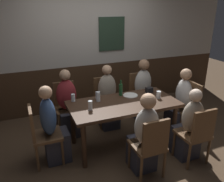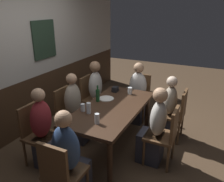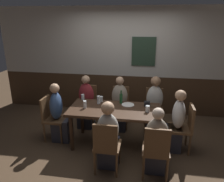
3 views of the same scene
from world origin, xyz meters
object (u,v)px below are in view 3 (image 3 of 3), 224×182
Objects in this scene: chair_right_near at (156,149)px; tumbler_water at (101,99)px; person_head_west at (59,117)px; person_mid_far at (119,108)px; chair_mid_far at (120,104)px; chair_left_far at (88,102)px; dining_table at (115,113)px; person_head_east at (175,125)px; pint_glass_amber at (83,97)px; chair_head_east at (184,126)px; beer_glass_half at (99,100)px; plate_white_large at (128,105)px; chair_right_far at (154,106)px; chair_mid_near at (107,145)px; person_left_far at (86,105)px; beer_bottle_green at (121,98)px; person_mid_near at (108,140)px; pint_glass_stout at (85,105)px; person_right_near at (156,145)px; tumbler_short at (148,109)px; condiment_caddy at (147,104)px; person_right_far at (154,109)px; chair_head_west at (51,116)px.

chair_right_near is 8.00× the size of tumbler_water.
person_mid_far is (1.09, 0.66, -0.00)m from person_head_west.
chair_left_far is at bearing 180.00° from chair_mid_far.
dining_table is 15.26× the size of tumbler_water.
pint_glass_amber is (-1.80, 0.34, 0.30)m from person_head_east.
beer_glass_half is at bearing 173.05° from chair_head_east.
chair_right_near is at bearing -63.53° from plate_white_large.
chair_right_far reaches higher than plate_white_large.
person_head_east reaches higher than dining_table.
chair_mid_near is 1.66m from person_left_far.
chair_right_near is 2.09m from person_left_far.
plate_white_large is (-0.52, -0.61, 0.25)m from chair_right_far.
chair_mid_far is 0.76× the size of person_head_east.
chair_head_east is at bearing 57.88° from chair_right_near.
person_mid_far is at bearing 24.39° from pint_glass_amber.
plate_white_large is at bearing 166.22° from person_head_east.
chair_mid_far is 3.35× the size of beer_bottle_green.
person_head_west is 1.00× the size of person_left_far.
person_left_far is at bearing 61.77° from person_head_west.
chair_left_far is at bearing 116.47° from person_mid_near.
pint_glass_stout is at bearing 125.55° from chair_mid_near.
person_mid_near is 0.88m from pint_glass_stout.
chair_right_near is 1.64m from chair_right_far.
chair_mid_far is 1.65m from person_right_near.
chair_left_far is 1.62m from tumbler_short.
person_head_west is 9.94× the size of pint_glass_amber.
person_mid_far is at bearing -12.38° from chair_left_far.
person_mid_near reaches higher than chair_mid_near.
condiment_caddy is at bearing -7.32° from beer_bottle_green.
tumbler_water is 0.55m from plate_white_large.
person_left_far is 0.44m from pint_glass_amber.
beer_glass_half is 1.43× the size of condiment_caddy.
chair_head_east is (1.99, -0.82, 0.00)m from chair_left_far.
person_head_west is 0.97× the size of person_right_far.
chair_left_far is 2.16m from chair_head_east.
beer_glass_half reaches higher than chair_head_west.
pint_glass_stout is 1.20× the size of tumbler_short.
tumbler_short reaches higher than tumbler_water.
chair_mid_far reaches higher than pint_glass_amber.
pint_glass_stout is at bearing 149.19° from chair_right_near.
person_right_near is at bearing -19.77° from person_head_west.
tumbler_short is (1.33, -0.71, 0.30)m from person_left_far.
chair_left_far is 7.52× the size of pint_glass_amber.
person_head_west is 10.58× the size of tumbler_water.
person_mid_far reaches higher than chair_head_east.
person_right_far is at bearing 18.57° from tumbler_water.
chair_right_far is 0.76× the size of person_head_east.
chair_head_west is (-1.25, 0.00, -0.16)m from dining_table.
person_left_far is at bearing -167.61° from chair_mid_far.
beer_bottle_green is at bearing -24.58° from person_left_far.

